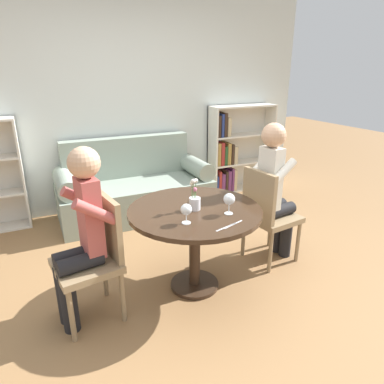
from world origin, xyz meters
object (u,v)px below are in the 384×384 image
Objects in this scene: chair_right at (267,212)px; chair_left at (96,254)px; couch at (135,190)px; person_right at (275,189)px; person_left at (81,234)px; wine_glass_right at (229,200)px; bookshelf_right at (232,152)px; flower_vase at (195,200)px; wine_glass_left at (186,210)px.

chair_left is at bearing 85.53° from chair_right.
person_right is at bearing -61.58° from couch.
person_left is 7.91× the size of wine_glass_right.
person_left is (-0.86, -1.71, 0.37)m from couch.
bookshelf_right is at bearing -30.43° from chair_right.
couch is 1.60m from bookshelf_right.
chair_left is 0.82m from flower_vase.
wine_glass_left is (0.60, -0.21, 0.31)m from chair_left.
person_left is (-1.63, -0.11, 0.18)m from chair_right.
chair_left is 1.55m from chair_right.
person_right is (1.71, 0.13, 0.02)m from person_left.
chair_right is at bearing 25.98° from wine_glass_right.
person_left is at bearing 164.56° from wine_glass_left.
chair_left is 6.29× the size of wine_glass_left.
wine_glass_left is at bearing 62.13° from chair_left.
couch is at bearing 20.77° from person_right.
wine_glass_left is at bearing 99.60° from person_right.
flower_vase reaches higher than chair_left.
person_right is 0.75m from wine_glass_right.
person_right reaches higher than bookshelf_right.
wine_glass_left is (-1.72, -2.16, 0.23)m from bookshelf_right.
flower_vase is at bearing 80.19° from chair_left.
bookshelf_right is 2.56m from wine_glass_right.
couch is 2.01× the size of chair_right.
chair_left is at bearing 86.05° from person_right.
couch is 1.43× the size of person_left.
chair_left reaches higher than wine_glass_right.
person_left is at bearing -140.70° from bookshelf_right.
chair_left is at bearing -114.59° from couch.
person_right is at bearing 85.71° from person_left.
wine_glass_left is (-0.94, -0.30, 0.31)m from chair_right.
person_left reaches higher than flower_vase.
chair_right reaches higher than wine_glass_right.
person_right is at bearing -110.75° from bookshelf_right.
chair_right is (-0.78, -1.87, -0.08)m from bookshelf_right.
wine_glass_right is at bearing -84.37° from couch.
chair_right is 3.59× the size of flower_vase.
wine_glass_right is (-0.59, -0.29, 0.32)m from chair_right.
chair_left is (-0.77, -1.69, 0.18)m from couch.
wine_glass_left is (-0.17, -1.90, 0.49)m from couch.
chair_right is (0.77, -1.60, 0.18)m from couch.
person_right reaches higher than wine_glass_left.
person_right is at bearing 17.25° from wine_glass_left.
bookshelf_right is 4.92× the size of flower_vase.
couch is 1.47× the size of bookshelf_right.
couch is 1.84m from person_right.
couch reaches higher than chair_left.
flower_vase is (0.85, 0.00, 0.10)m from person_left.
person_right is 1.08m from wine_glass_left.
wine_glass_left is 0.89× the size of wine_glass_right.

